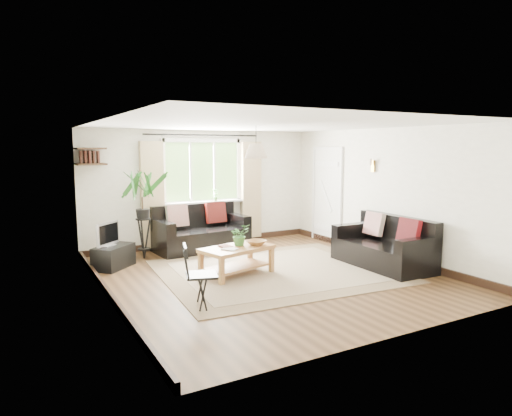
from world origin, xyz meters
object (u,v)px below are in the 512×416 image
coffee_table (237,261)px  folding_chair (202,276)px  sofa_right (383,243)px  sofa_back (201,229)px  tv_stand (114,257)px  palm_stand (143,215)px

coffee_table → folding_chair: folding_chair is taller
sofa_right → coffee_table: 2.55m
sofa_back → coffee_table: (-0.19, -1.99, -0.20)m
sofa_back → sofa_right: (2.25, -2.72, -0.02)m
tv_stand → palm_stand: palm_stand is taller
sofa_right → coffee_table: sofa_right is taller
coffee_table → folding_chair: bearing=-133.6°
sofa_right → coffee_table: bearing=-105.7°
coffee_table → palm_stand: size_ratio=0.70×
sofa_right → folding_chair: bearing=-82.9°
sofa_right → palm_stand: palm_stand is taller
coffee_table → palm_stand: palm_stand is taller
sofa_right → tv_stand: 4.62m
sofa_back → sofa_right: size_ratio=1.04×
sofa_right → folding_chair: size_ratio=2.12×
sofa_right → tv_stand: (-4.08, 2.16, -0.22)m
palm_stand → folding_chair: bearing=-91.0°
palm_stand → folding_chair: 2.99m
coffee_table → tv_stand: bearing=139.0°
coffee_table → folding_chair: size_ratio=1.38×
sofa_back → palm_stand: bearing=-177.7°
folding_chair → sofa_back: bearing=-5.2°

